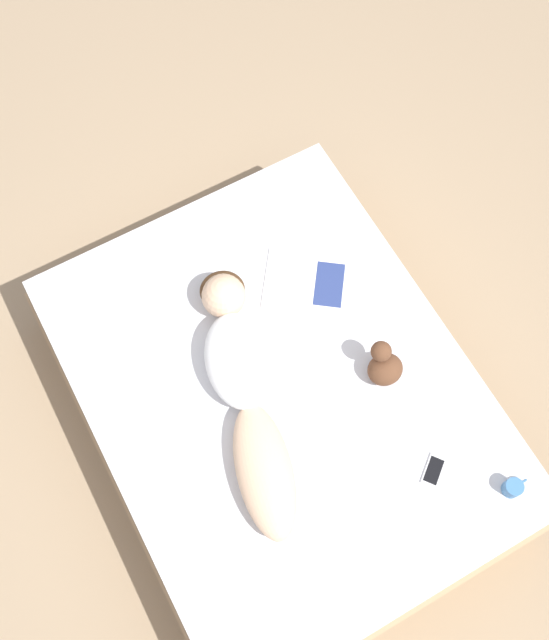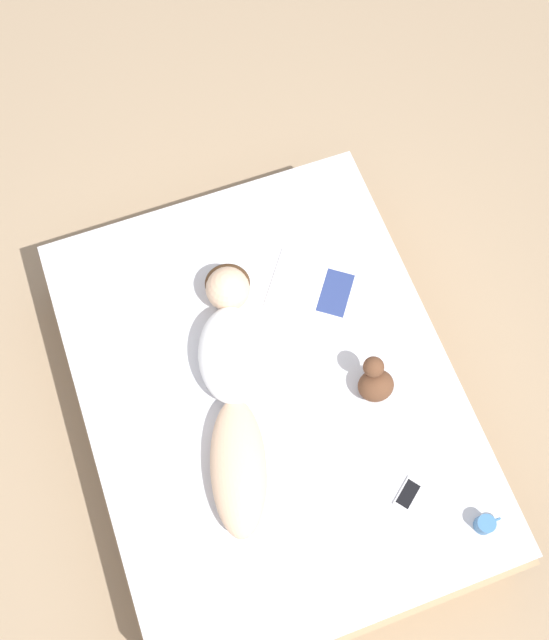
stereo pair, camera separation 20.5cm
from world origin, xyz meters
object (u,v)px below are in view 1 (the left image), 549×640
(open_magazine, at_px, (309,282))
(cell_phone, at_px, (434,471))
(person, at_px, (244,383))
(coffee_mug, at_px, (513,488))

(open_magazine, relative_size, cell_phone, 3.37)
(person, distance_m, cell_phone, 0.89)
(person, relative_size, coffee_mug, 11.16)
(open_magazine, distance_m, coffee_mug, 1.27)
(open_magazine, xyz_separation_m, coffee_mug, (0.26, -1.24, 0.03))
(open_magazine, bearing_deg, coffee_mug, -41.64)
(person, bearing_deg, coffee_mug, -34.82)
(coffee_mug, distance_m, cell_phone, 0.33)
(coffee_mug, relative_size, cell_phone, 0.72)
(open_magazine, bearing_deg, cell_phone, -52.38)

